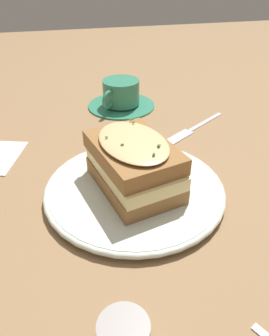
{
  "coord_description": "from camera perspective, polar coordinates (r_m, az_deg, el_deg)",
  "views": [
    {
      "loc": [
        0.07,
        0.4,
        0.31
      ],
      "look_at": [
        -0.01,
        0.02,
        0.05
      ],
      "focal_mm": 35.0,
      "sensor_mm": 36.0,
      "label": 1
    }
  ],
  "objects": [
    {
      "name": "dinner_plate",
      "position": [
        0.49,
        -0.0,
        -3.7
      ],
      "size": [
        0.27,
        0.27,
        0.01
      ],
      "color": "silver",
      "rests_on": "ground_plane"
    },
    {
      "name": "fork",
      "position": [
        0.68,
        9.54,
        6.45
      ],
      "size": [
        0.16,
        0.12,
        0.0
      ],
      "rotation": [
        0.0,
        0.0,
        5.29
      ],
      "color": "silver",
      "rests_on": "ground_plane"
    },
    {
      "name": "sandwich",
      "position": [
        0.47,
        -0.1,
        0.73
      ],
      "size": [
        0.13,
        0.17,
        0.08
      ],
      "rotation": [
        0.0,
        0.0,
        4.96
      ],
      "color": "olive",
      "rests_on": "dinner_plate"
    },
    {
      "name": "ground_plane",
      "position": [
        0.51,
        -1.69,
        -3.55
      ],
      "size": [
        2.4,
        2.4,
        0.0
      ],
      "primitive_type": "plane",
      "color": "olive"
    },
    {
      "name": "teacup_with_saucer",
      "position": [
        0.77,
        -2.39,
        12.45
      ],
      "size": [
        0.15,
        0.15,
        0.06
      ],
      "rotation": [
        0.0,
        0.0,
        0.83
      ],
      "color": "#338466",
      "rests_on": "ground_plane"
    }
  ]
}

